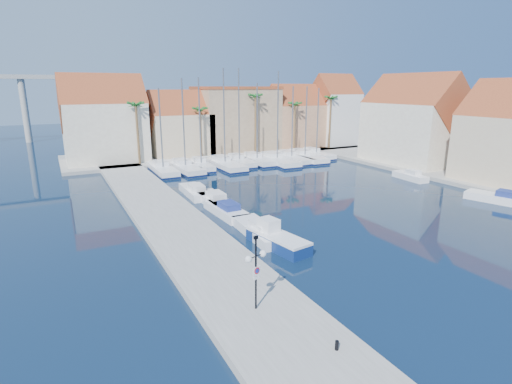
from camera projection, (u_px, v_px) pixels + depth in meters
ground at (352, 262)px, 28.01m from camera, size 260.00×260.00×0.00m
quay_west at (172, 222)px, 35.56m from camera, size 6.00×77.00×0.50m
shore_north at (221, 152)px, 73.63m from camera, size 54.00×16.00×0.50m
shore_east at (461, 174)px, 55.03m from camera, size 12.00×60.00×0.50m
lamp_post at (256, 261)px, 20.54m from camera, size 1.36×0.66×4.13m
bollard at (337, 345)px, 17.84m from camera, size 0.18×0.18×0.44m
fishing_boat at (276, 238)px, 30.58m from camera, size 2.85×5.95×2.00m
motorboat_west_0 at (260, 230)px, 32.83m from camera, size 2.55×7.05×1.40m
motorboat_west_1 at (226, 210)px, 38.20m from camera, size 2.29×6.43×1.40m
motorboat_west_2 at (214, 199)px, 41.85m from camera, size 2.25×6.74×1.40m
motorboat_west_3 at (195, 191)px, 45.08m from camera, size 2.34×6.57×1.40m
motorboat_east_0 at (503, 198)px, 42.14m from camera, size 4.15×7.32×1.40m
motorboat_east_1 at (411, 176)px, 52.74m from camera, size 2.01×5.19×1.40m
sailboat_0 at (162, 169)px, 56.90m from camera, size 2.74×9.87×11.79m
sailboat_1 at (184, 167)px, 58.23m from camera, size 3.22×10.69×13.09m
sailboat_2 at (200, 165)px, 59.86m from camera, size 2.82×8.62×13.24m
sailboat_3 at (223, 164)px, 60.83m from camera, size 3.11×11.38×14.54m
sailboat_4 at (238, 161)px, 62.85m from camera, size 2.47×9.04×14.63m
sailboat_5 at (255, 160)px, 64.16m from camera, size 2.64×9.81×12.50m
sailboat_6 at (275, 160)px, 64.28m from camera, size 3.70×11.91×14.24m
sailboat_7 at (289, 158)px, 66.00m from camera, size 3.46×10.75×12.02m
sailboat_8 at (303, 156)px, 67.29m from camera, size 3.70×11.76×11.99m
sailboat_9 at (314, 154)px, 69.42m from camera, size 2.73×9.06×11.75m
building_0 at (104, 123)px, 62.30m from camera, size 12.30×9.00×13.50m
building_1 at (179, 127)px, 67.93m from camera, size 10.30×8.00×11.00m
building_2 at (236, 119)px, 73.42m from camera, size 14.20×10.20×11.50m
building_3 at (294, 119)px, 77.99m from camera, size 10.30×8.00×12.00m
building_4 at (334, 112)px, 80.83m from camera, size 8.30×8.00×14.00m
building_6 at (413, 123)px, 61.16m from camera, size 9.00×14.30×13.50m
palm_0 at (136, 107)px, 59.12m from camera, size 2.60×2.60×10.15m
palm_1 at (200, 111)px, 63.80m from camera, size 2.60×2.60×9.15m
palm_2 at (255, 98)px, 67.75m from camera, size 2.60×2.60×11.15m
palm_3 at (295, 106)px, 71.66m from camera, size 2.60×2.60×9.65m
palm_4 at (331, 100)px, 74.96m from camera, size 2.60×2.60×10.65m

